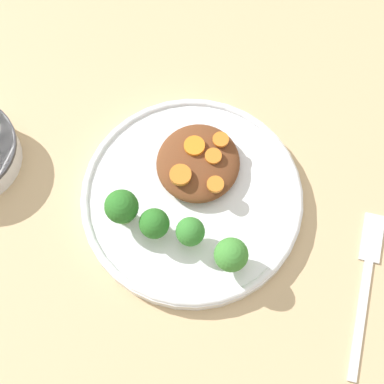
# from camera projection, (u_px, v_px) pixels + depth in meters

# --- Properties ---
(ground_plane) EXTENTS (4.00, 4.00, 0.00)m
(ground_plane) POSITION_uv_depth(u_px,v_px,m) (192.00, 202.00, 0.77)
(ground_plane) COLOR tan
(plate) EXTENTS (0.26, 0.26, 0.02)m
(plate) POSITION_uv_depth(u_px,v_px,m) (192.00, 198.00, 0.76)
(plate) COLOR white
(plate) RESTS_ON ground_plane
(stew_mound) EXTENTS (0.10, 0.10, 0.03)m
(stew_mound) POSITION_uv_depth(u_px,v_px,m) (198.00, 163.00, 0.76)
(stew_mound) COLOR brown
(stew_mound) RESTS_ON plate
(broccoli_floret_0) EXTENTS (0.04, 0.04, 0.05)m
(broccoli_floret_0) POSITION_uv_depth(u_px,v_px,m) (231.00, 255.00, 0.70)
(broccoli_floret_0) COLOR #759E51
(broccoli_floret_0) RESTS_ON plate
(broccoli_floret_1) EXTENTS (0.03, 0.03, 0.05)m
(broccoli_floret_1) POSITION_uv_depth(u_px,v_px,m) (154.00, 224.00, 0.71)
(broccoli_floret_1) COLOR #7FA85B
(broccoli_floret_1) RESTS_ON plate
(broccoli_floret_2) EXTENTS (0.04, 0.04, 0.05)m
(broccoli_floret_2) POSITION_uv_depth(u_px,v_px,m) (122.00, 207.00, 0.72)
(broccoli_floret_2) COLOR #7FA85B
(broccoli_floret_2) RESTS_ON plate
(broccoli_floret_3) EXTENTS (0.03, 0.03, 0.05)m
(broccoli_floret_3) POSITION_uv_depth(u_px,v_px,m) (190.00, 232.00, 0.71)
(broccoli_floret_3) COLOR #7FA85B
(broccoli_floret_3) RESTS_ON plate
(carrot_slice_0) EXTENTS (0.02, 0.02, 0.00)m
(carrot_slice_0) POSITION_uv_depth(u_px,v_px,m) (213.00, 156.00, 0.74)
(carrot_slice_0) COLOR orange
(carrot_slice_0) RESTS_ON stew_mound
(carrot_slice_1) EXTENTS (0.03, 0.03, 0.01)m
(carrot_slice_1) POSITION_uv_depth(u_px,v_px,m) (180.00, 175.00, 0.73)
(carrot_slice_1) COLOR orange
(carrot_slice_1) RESTS_ON stew_mound
(carrot_slice_2) EXTENTS (0.02, 0.02, 0.00)m
(carrot_slice_2) POSITION_uv_depth(u_px,v_px,m) (221.00, 140.00, 0.75)
(carrot_slice_2) COLOR orange
(carrot_slice_2) RESTS_ON stew_mound
(carrot_slice_3) EXTENTS (0.02, 0.02, 0.01)m
(carrot_slice_3) POSITION_uv_depth(u_px,v_px,m) (194.00, 146.00, 0.75)
(carrot_slice_3) COLOR orange
(carrot_slice_3) RESTS_ON stew_mound
(carrot_slice_4) EXTENTS (0.02, 0.02, 0.01)m
(carrot_slice_4) POSITION_uv_depth(u_px,v_px,m) (215.00, 184.00, 0.73)
(carrot_slice_4) COLOR orange
(carrot_slice_4) RESTS_ON stew_mound
(fork) EXTENTS (0.04, 0.20, 0.01)m
(fork) POSITION_uv_depth(u_px,v_px,m) (367.00, 277.00, 0.73)
(fork) COLOR silver
(fork) RESTS_ON ground_plane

